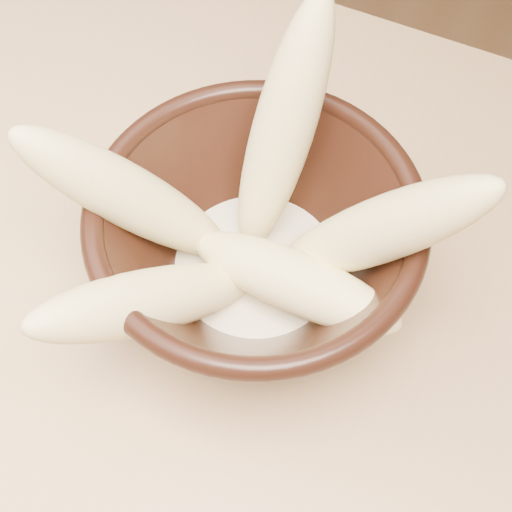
# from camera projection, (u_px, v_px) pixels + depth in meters

# --- Properties ---
(table) EXTENTS (1.20, 0.80, 0.75)m
(table) POSITION_uv_depth(u_px,v_px,m) (198.00, 435.00, 0.55)
(table) COLOR tan
(table) RESTS_ON ground
(bowl) EXTENTS (0.21, 0.21, 0.11)m
(bowl) POSITION_uv_depth(u_px,v_px,m) (256.00, 249.00, 0.46)
(bowl) COLOR black
(bowl) RESTS_ON table
(milk_puddle) EXTENTS (0.12, 0.12, 0.02)m
(milk_puddle) POSITION_uv_depth(u_px,v_px,m) (256.00, 269.00, 0.49)
(milk_puddle) COLOR beige
(milk_puddle) RESTS_ON bowl
(banana_upright) EXTENTS (0.05, 0.12, 0.18)m
(banana_upright) POSITION_uv_depth(u_px,v_px,m) (283.00, 131.00, 0.44)
(banana_upright) COLOR #F5D990
(banana_upright) RESTS_ON bowl
(banana_left) EXTENTS (0.14, 0.09, 0.15)m
(banana_left) POSITION_uv_depth(u_px,v_px,m) (130.00, 197.00, 0.43)
(banana_left) COLOR #F5D990
(banana_left) RESTS_ON bowl
(banana_right) EXTENTS (0.14, 0.06, 0.16)m
(banana_right) POSITION_uv_depth(u_px,v_px,m) (377.00, 231.00, 0.42)
(banana_right) COLOR #F5D990
(banana_right) RESTS_ON bowl
(banana_across) EXTENTS (0.15, 0.05, 0.06)m
(banana_across) POSITION_uv_depth(u_px,v_px,m) (292.00, 281.00, 0.44)
(banana_across) COLOR #F5D990
(banana_across) RESTS_ON bowl
(banana_front) EXTENTS (0.12, 0.15, 0.12)m
(banana_front) POSITION_uv_depth(u_px,v_px,m) (151.00, 301.00, 0.42)
(banana_front) COLOR #F5D990
(banana_front) RESTS_ON bowl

